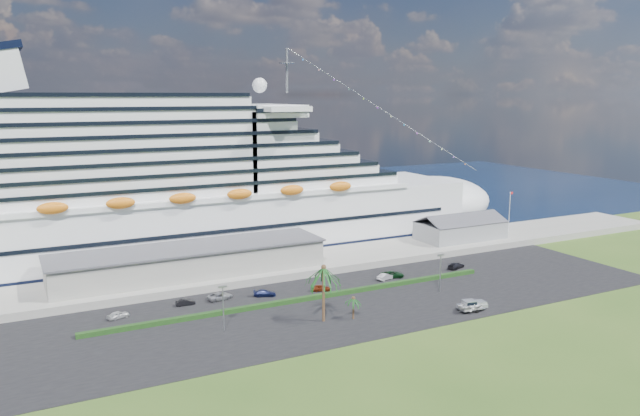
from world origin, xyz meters
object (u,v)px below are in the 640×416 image
boat_trailer (472,306)px  cruise_ship (176,193)px  parked_car_3 (265,293)px  pickup_truck (472,304)px

boat_trailer → cruise_ship: bearing=119.8°
cruise_ship → parked_car_3: cruise_ship is taller
parked_car_3 → pickup_truck: bearing=-104.8°
cruise_ship → pickup_truck: 80.31m
cruise_ship → boat_trailer: bearing=-60.2°
cruise_ship → pickup_truck: size_ratio=30.98×
cruise_ship → pickup_truck: cruise_ship is taller
parked_car_3 → boat_trailer: boat_trailer is taller
pickup_truck → boat_trailer: 1.11m
parked_car_3 → boat_trailer: bearing=-106.3°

